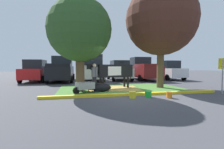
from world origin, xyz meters
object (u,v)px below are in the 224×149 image
shade_tree_right (161,20)px  person_handler (94,76)px  suv_black (92,68)px  hatchback_white (168,70)px  parking_sign (223,69)px  sedan_red (36,71)px  cow_holstein (113,71)px  pickup_truck_maroon (143,69)px  bucket_orange (169,95)px  bucket_yellow (133,95)px  bucket_green (148,94)px  calf_lying (101,88)px  shade_tree_left (80,30)px  wheelbarrow (85,86)px  pickup_truck_black (62,70)px  sedan_silver (119,71)px

shade_tree_right → person_handler: (-4.44, -0.30, -3.61)m
suv_black → hatchback_white: size_ratio=1.05×
parking_sign → sedan_red: bearing=140.7°
cow_holstein → suv_black: 5.89m
pickup_truck_maroon → hatchback_white: (2.87, -0.17, -0.13)m
person_handler → sedan_red: (-4.76, 6.52, 0.13)m
parking_sign → bucket_orange: bearing=-172.5°
bucket_yellow → suv_black: suv_black is taller
bucket_green → cow_holstein: bearing=105.8°
parking_sign → calf_lying: bearing=162.7°
cow_holstein → bucket_green: bearing=-74.2°
cow_holstein → bucket_green: size_ratio=9.94×
shade_tree_left → calf_lying: (1.12, -0.71, -3.29)m
bucket_orange → bucket_yellow: bearing=169.0°
wheelbarrow → bucket_yellow: bearing=-41.6°
pickup_truck_black → sedan_silver: pickup_truck_black is taller
shade_tree_left → shade_tree_right: size_ratio=0.79×
shade_tree_right → wheelbarrow: size_ratio=4.31×
calf_lying → pickup_truck_black: bearing=110.9°
sedan_red → hatchback_white: (13.46, -0.14, 0.00)m
bucket_yellow → sedan_red: (-6.20, 9.24, 0.83)m
person_handler → suv_black: bearing=86.1°
shade_tree_left → pickup_truck_black: 7.04m
parking_sign → bucket_green: (-4.20, -0.14, -1.16)m
bucket_orange → pickup_truck_black: size_ratio=0.05×
calf_lying → sedan_silver: size_ratio=0.30×
pickup_truck_black → suv_black: bearing=-0.7°
calf_lying → sedan_red: sedan_red is taller
hatchback_white → bucket_orange: bearing=-120.8°
parking_sign → hatchback_white: size_ratio=0.42×
sedan_silver → parking_sign: bearing=-71.1°
bucket_orange → pickup_truck_maroon: size_ratio=0.05×
cow_holstein → person_handler: (-1.25, -0.56, -0.27)m
sedan_silver → bucket_green: bearing=-96.5°
bucket_green → hatchback_white: hatchback_white is taller
shade_tree_right → parking_sign: (1.95, -2.91, -3.16)m
calf_lying → parking_sign: size_ratio=0.71×
sedan_red → sedan_silver: 8.00m
shade_tree_right → pickup_truck_black: bearing=138.3°
cow_holstein → sedan_silver: 6.33m
bucket_green → wheelbarrow: bearing=146.5°
shade_tree_right → parking_sign: shade_tree_right is taller
cow_holstein → calf_lying: (-0.97, -1.27, -0.89)m
parking_sign → pickup_truck_black: 12.63m
shade_tree_left → parking_sign: size_ratio=2.91×
bucket_green → pickup_truck_maroon: bearing=68.7°
suv_black → pickup_truck_black: bearing=179.3°
shade_tree_left → pickup_truck_black: bearing=104.0°
sedan_silver → shade_tree_left: bearing=-121.8°
bucket_orange → calf_lying: bearing=140.2°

